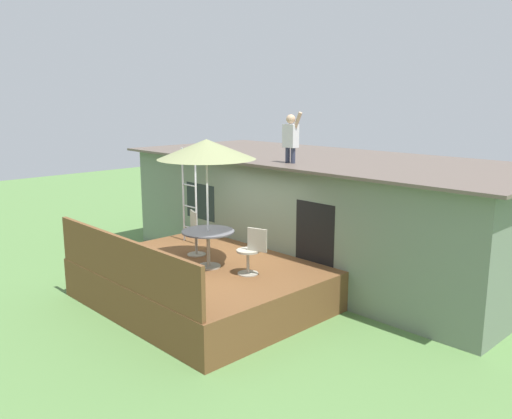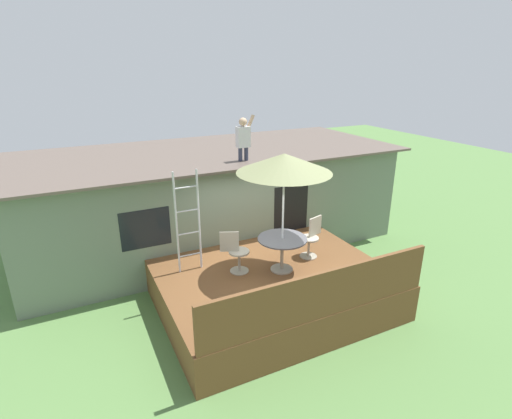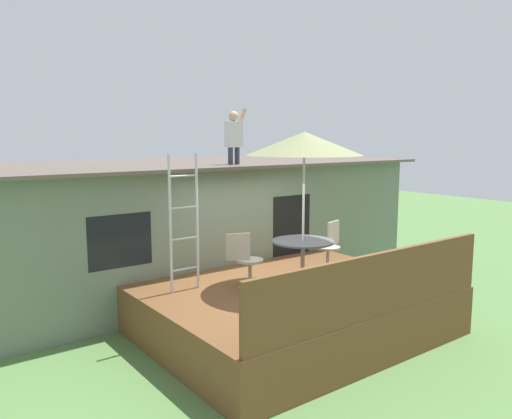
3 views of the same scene
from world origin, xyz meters
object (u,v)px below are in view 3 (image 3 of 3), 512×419
(person_figure, at_px, (234,134))
(step_ladder, at_px, (184,223))
(patio_table, at_px, (303,250))
(patio_umbrella, at_px, (304,144))
(patio_chair_right, at_px, (330,247))
(patio_chair_left, at_px, (246,261))

(person_figure, bearing_deg, step_ladder, -144.53)
(person_figure, bearing_deg, patio_table, -93.71)
(patio_umbrella, distance_m, patio_chair_right, 2.13)
(patio_table, height_order, step_ladder, step_ladder)
(patio_table, height_order, patio_chair_left, patio_chair_left)
(step_ladder, bearing_deg, patio_chair_left, -30.91)
(step_ladder, relative_size, person_figure, 1.98)
(patio_table, distance_m, patio_umbrella, 1.76)
(patio_chair_left, bearing_deg, step_ladder, 171.54)
(person_figure, bearing_deg, patio_chair_right, -67.97)
(patio_umbrella, distance_m, person_figure, 2.24)
(patio_chair_right, bearing_deg, patio_umbrella, -0.00)
(patio_umbrella, distance_m, patio_chair_left, 2.13)
(step_ladder, height_order, person_figure, person_figure)
(patio_table, distance_m, person_figure, 2.95)
(step_ladder, distance_m, person_figure, 2.72)
(person_figure, xyz_separation_m, patio_chair_right, (0.78, -1.94, -2.06))
(patio_umbrella, height_order, patio_chair_right, patio_umbrella)
(person_figure, relative_size, patio_chair_left, 1.21)
(patio_table, xyz_separation_m, patio_chair_right, (0.93, 0.29, -0.13))
(patio_table, height_order, person_figure, person_figure)
(patio_chair_left, bearing_deg, patio_table, 0.00)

